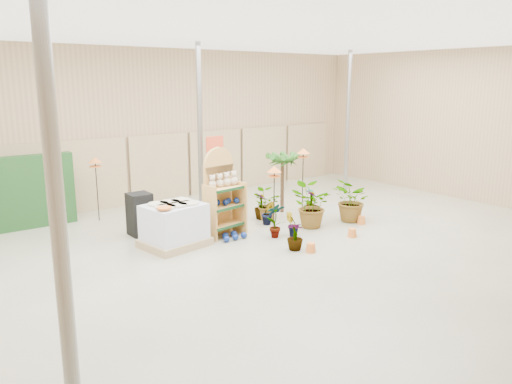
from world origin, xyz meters
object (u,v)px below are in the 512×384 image
pallet_stack (174,225)px  display_shelf (221,195)px  bird_table_front (274,171)px  potted_plant_2 (309,206)px

pallet_stack → display_shelf: bearing=-5.7°
display_shelf → bird_table_front: bearing=-39.5°
display_shelf → potted_plant_2: 2.24m
pallet_stack → potted_plant_2: (3.34, -0.72, 0.07)m
pallet_stack → bird_table_front: (2.35, -0.55, 1.02)m
display_shelf → pallet_stack: size_ratio=1.40×
pallet_stack → bird_table_front: bearing=-22.6°
bird_table_front → potted_plant_2: 1.38m
display_shelf → potted_plant_2: display_shelf is taller
bird_table_front → potted_plant_2: (0.99, -0.16, -0.95)m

